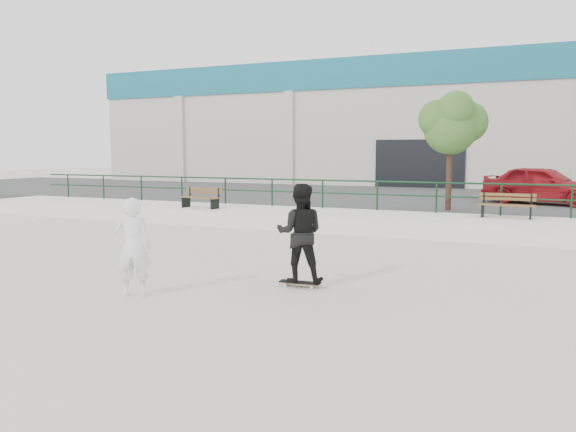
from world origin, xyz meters
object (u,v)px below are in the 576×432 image
at_px(bench_left, 201,198).
at_px(tree, 452,122).
at_px(skateboard, 300,283).
at_px(bench_right, 507,206).
at_px(red_car, 543,185).
at_px(seated_skater, 133,247).
at_px(standing_skater, 300,233).

height_order(bench_left, tree, tree).
bearing_deg(bench_left, skateboard, -40.50).
relative_size(bench_right, red_car, 0.38).
relative_size(bench_left, seated_skater, 0.94).
bearing_deg(standing_skater, skateboard, 5.02).
bearing_deg(seated_skater, red_car, -136.19).
bearing_deg(tree, bench_left, -161.58).
xyz_separation_m(bench_right, seated_skater, (-5.64, -10.60, -0.01)).
bearing_deg(bench_left, bench_right, 13.60).
distance_m(tree, seated_skater, 13.04).
bearing_deg(tree, bench_right, -39.86).
bearing_deg(tree, red_car, 51.90).
height_order(bench_right, standing_skater, standing_skater).
distance_m(skateboard, standing_skater, 0.94).
relative_size(red_car, seated_skater, 2.52).
height_order(red_car, seated_skater, red_car).
height_order(bench_left, skateboard, bench_left).
height_order(red_car, skateboard, red_car).
bearing_deg(skateboard, standing_skater, 17.68).
bearing_deg(skateboard, bench_left, 128.23).
relative_size(skateboard, standing_skater, 0.43).
relative_size(bench_left, standing_skater, 0.89).
height_order(skateboard, standing_skater, standing_skater).
bearing_deg(skateboard, seated_skater, -147.70).
xyz_separation_m(bench_left, standing_skater, (6.99, -7.67, 0.15)).
bearing_deg(bench_left, seated_skater, -56.98).
relative_size(tree, seated_skater, 2.32).
height_order(bench_left, red_car, red_car).
height_order(tree, skateboard, tree).
bearing_deg(red_car, skateboard, -178.77).
distance_m(red_car, standing_skater, 14.88).
bearing_deg(standing_skater, red_car, -123.55).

